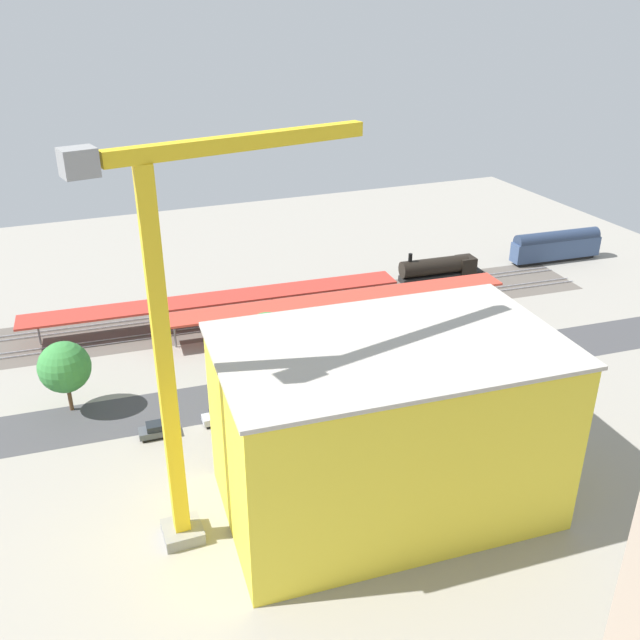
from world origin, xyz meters
TOP-DOWN VIEW (x-y plane):
  - ground_plane at (0.00, 0.00)m, footprint 167.43×167.43m
  - rail_bed at (0.00, -19.72)m, footprint 105.33×20.71m
  - street_asphalt at (0.00, 4.15)m, footprint 105.01×15.88m
  - track_rails at (0.00, -19.72)m, footprint 104.42×14.30m
  - platform_canopy_near at (-6.32, -11.92)m, footprint 54.80×8.50m
  - platform_canopy_far at (10.33, -19.85)m, footprint 58.25×8.91m
  - locomotive at (-31.16, -22.64)m, footprint 15.67×4.01m
  - passenger_coach at (-56.09, -22.64)m, footprint 18.21×4.03m
  - parked_car_0 at (-21.14, 7.24)m, footprint 4.45×2.02m
  - parked_car_1 at (-12.85, 6.93)m, footprint 4.54×2.28m
  - parked_car_2 at (-5.57, 7.76)m, footprint 4.86×1.95m
  - parked_car_3 at (1.50, 7.91)m, footprint 4.50×2.04m
  - parked_car_4 at (9.74, 7.97)m, footprint 4.92×2.27m
  - parked_car_5 at (16.98, 7.85)m, footprint 4.23×1.82m
  - parked_car_6 at (24.43, 7.87)m, footprint 4.22×2.07m
  - construction_building at (5.15, 27.58)m, footprint 32.19×20.62m
  - construction_roof_slab at (5.15, 27.58)m, footprint 32.82×21.26m
  - tower_crane at (23.23, 24.92)m, footprint 25.03×6.94m
  - box_truck_0 at (5.48, 11.63)m, footprint 8.64×2.62m
  - street_tree_0 at (-12.21, -0.86)m, footprint 5.42×5.42m
  - street_tree_1 at (33.31, -1.65)m, footprint 6.24×6.24m
  - street_tree_2 at (8.24, -0.42)m, footprint 6.25×6.25m
  - traffic_light at (-14.11, -0.28)m, footprint 0.50×0.36m

SIDE VIEW (x-z plane):
  - ground_plane at x=0.00m, z-range 0.00..0.00m
  - rail_bed at x=0.00m, z-range 0.00..0.01m
  - street_asphalt at x=0.00m, z-range 0.00..0.01m
  - track_rails at x=0.00m, z-range 0.12..0.24m
  - parked_car_1 at x=-12.85m, z-range -0.09..1.52m
  - parked_car_3 at x=1.50m, z-range -0.11..1.60m
  - parked_car_6 at x=24.43m, z-range -0.11..1.62m
  - parked_car_5 at x=16.98m, z-range -0.09..1.62m
  - parked_car_4 at x=9.74m, z-range -0.09..1.63m
  - parked_car_0 at x=-21.14m, z-range -0.10..1.69m
  - parked_car_2 at x=-5.57m, z-range -0.11..1.73m
  - box_truck_0 at x=5.48m, z-range -0.01..3.24m
  - locomotive at x=-31.16m, z-range -0.76..4.63m
  - passenger_coach at x=-56.09m, z-range 0.16..6.07m
  - platform_canopy_far at x=10.33m, z-range 1.82..5.84m
  - traffic_light at x=-14.11m, z-range 1.02..6.99m
  - platform_canopy_near at x=-6.32m, z-range 2.02..6.47m
  - street_tree_0 at x=-12.21m, z-range 0.96..8.32m
  - street_tree_1 at x=33.31m, z-range 1.42..10.53m
  - street_tree_2 at x=8.24m, z-range 1.48..10.72m
  - construction_building at x=5.15m, z-range 0.00..17.53m
  - construction_roof_slab at x=5.15m, z-range 17.53..17.93m
  - tower_crane at x=23.23m, z-range 3.16..40.03m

